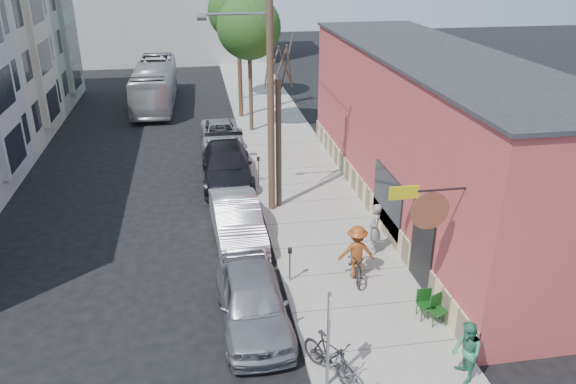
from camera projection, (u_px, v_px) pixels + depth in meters
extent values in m
plane|color=black|center=(222.00, 287.00, 18.69)|extent=(120.00, 120.00, 0.00)
cube|color=#9D9B91|center=(291.00, 163.00, 29.24)|extent=(4.50, 58.00, 0.15)
cube|color=#AD4042|center=(429.00, 135.00, 23.26)|extent=(5.00, 20.00, 6.50)
cube|color=#2B2B2D|center=(438.00, 54.00, 21.94)|extent=(5.20, 20.20, 0.12)
cube|color=beige|center=(367.00, 198.00, 23.97)|extent=(0.10, 20.00, 1.10)
cube|color=black|center=(422.00, 252.00, 18.24)|extent=(0.10, 1.60, 2.60)
cube|color=black|center=(387.00, 200.00, 21.28)|extent=(0.08, 3.00, 2.20)
cylinder|color=brown|center=(430.00, 211.00, 15.07)|extent=(1.10, 0.06, 1.10)
cube|color=#AEB915|center=(404.00, 193.00, 18.17)|extent=(1.00, 0.08, 0.45)
cube|color=beige|center=(36.00, 60.00, 31.73)|extent=(1.10, 3.20, 7.00)
cube|color=gray|center=(22.00, 40.00, 38.53)|extent=(6.00, 8.00, 9.00)
cube|color=gray|center=(63.00, 39.00, 38.95)|extent=(1.10, 3.20, 7.00)
cube|color=slate|center=(328.00, 340.00, 13.76)|extent=(0.07, 0.07, 2.80)
cube|color=silver|center=(329.00, 307.00, 13.36)|extent=(0.02, 0.45, 0.60)
cylinder|color=slate|center=(290.00, 266.00, 18.57)|extent=(0.06, 0.06, 1.10)
cylinder|color=black|center=(290.00, 251.00, 18.33)|extent=(0.14, 0.14, 0.18)
cylinder|color=slate|center=(259.00, 171.00, 26.50)|extent=(0.06, 0.06, 1.10)
cylinder|color=black|center=(258.00, 159.00, 26.26)|extent=(0.14, 0.14, 0.18)
cylinder|color=#503A28|center=(271.00, 93.00, 21.97)|extent=(0.28, 0.28, 10.00)
cylinder|color=slate|center=(202.00, 17.00, 20.43)|extent=(0.35, 0.24, 0.24)
cylinder|color=#503A28|center=(239.00, 38.00, 35.02)|extent=(0.28, 0.28, 10.00)
cylinder|color=#44392C|center=(279.00, 145.00, 23.19)|extent=(0.24, 0.24, 5.47)
cylinder|color=#44392C|center=(250.00, 83.00, 33.10)|extent=(0.24, 0.24, 5.71)
sphere|color=#27521C|center=(249.00, 27.00, 31.81)|extent=(3.67, 3.67, 3.67)
cylinder|color=#44392C|center=(239.00, 59.00, 40.08)|extent=(0.24, 0.24, 5.81)
sphere|color=#27521C|center=(237.00, 11.00, 38.77)|extent=(4.10, 4.10, 4.10)
imported|color=gray|center=(375.00, 229.00, 20.19)|extent=(0.58, 0.77, 1.90)
imported|color=#33805D|center=(467.00, 352.00, 14.19)|extent=(0.70, 0.87, 1.70)
imported|color=#893C14|center=(357.00, 252.00, 18.67)|extent=(1.28, 0.81, 1.89)
imported|color=black|center=(356.00, 262.00, 18.83)|extent=(1.00, 2.16, 1.10)
imported|color=black|center=(330.00, 357.00, 14.41)|extent=(1.49, 2.00, 1.19)
imported|color=slate|center=(347.00, 373.00, 14.04)|extent=(1.02, 1.86, 0.93)
imported|color=gray|center=(253.00, 301.00, 16.53)|extent=(2.10, 4.96, 1.67)
imported|color=#B6B8BE|center=(237.00, 220.00, 21.45)|extent=(2.00, 5.06, 1.64)
imported|color=black|center=(227.00, 166.00, 26.74)|extent=(2.42, 5.78, 1.67)
imported|color=#ACAEB4|center=(220.00, 134.00, 31.95)|extent=(2.21, 4.66, 1.29)
imported|color=silver|center=(155.00, 84.00, 39.62)|extent=(2.82, 10.83, 3.00)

